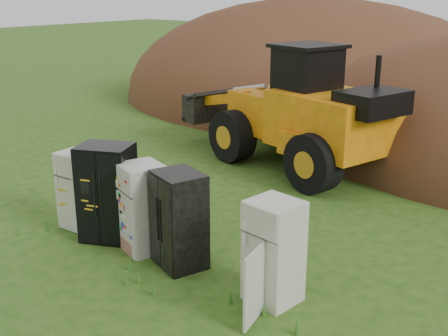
# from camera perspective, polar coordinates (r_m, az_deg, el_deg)

# --- Properties ---
(ground) EXTENTS (120.00, 120.00, 0.00)m
(ground) POSITION_cam_1_polar(r_m,az_deg,el_deg) (10.62, -5.68, -9.15)
(ground) COLOR #264D14
(ground) RESTS_ON ground
(fridge_leftmost) EXTENTS (0.76, 0.73, 1.63)m
(fridge_leftmost) POSITION_cam_1_polar(r_m,az_deg,el_deg) (12.01, -14.35, -2.13)
(fridge_leftmost) COLOR silver
(fridge_leftmost) RESTS_ON ground
(fridge_black_side) EXTENTS (1.25, 1.14, 1.93)m
(fridge_black_side) POSITION_cam_1_polar(r_m,az_deg,el_deg) (11.27, -11.75, -2.47)
(fridge_black_side) COLOR black
(fridge_black_side) RESTS_ON ground
(fridge_sticker) EXTENTS (0.96, 0.93, 1.72)m
(fridge_sticker) POSITION_cam_1_polar(r_m,az_deg,el_deg) (10.68, -8.22, -4.03)
(fridge_sticker) COLOR silver
(fridge_sticker) RESTS_ON ground
(fridge_dark_mid) EXTENTS (1.09, 1.00, 1.76)m
(fridge_dark_mid) POSITION_cam_1_polar(r_m,az_deg,el_deg) (10.03, -4.55, -5.27)
(fridge_dark_mid) COLOR black
(fridge_dark_mid) RESTS_ON ground
(fridge_open_door) EXTENTS (0.87, 0.82, 1.69)m
(fridge_open_door) POSITION_cam_1_polar(r_m,az_deg,el_deg) (8.96, 5.08, -8.45)
(fridge_open_door) COLOR silver
(fridge_open_door) RESTS_ON ground
(wheel_loader) EXTENTS (7.57, 4.69, 3.41)m
(wheel_loader) POSITION_cam_1_polar(r_m,az_deg,el_deg) (15.92, 6.12, 6.52)
(wheel_loader) COLOR orange
(wheel_loader) RESTS_ON ground
(dirt_mound_left) EXTENTS (18.20, 13.65, 8.92)m
(dirt_mound_left) POSITION_cam_1_polar(r_m,az_deg,el_deg) (25.09, 8.77, 6.59)
(dirt_mound_left) COLOR #4D2D19
(dirt_mound_left) RESTS_ON ground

